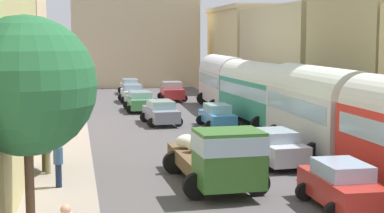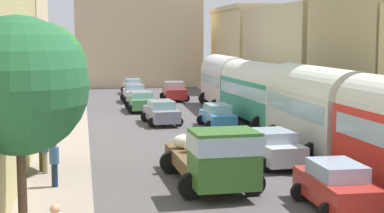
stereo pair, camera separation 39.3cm
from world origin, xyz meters
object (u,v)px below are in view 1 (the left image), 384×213
Objects in this scene: parked_bus_2 at (259,90)px; car_3 at (130,86)px; parked_bus_3 at (223,79)px; cargo_truck_0 at (218,156)px; pedestrian_0 at (58,163)px; pedestrian_3 at (48,151)px; parked_bus_1 at (318,105)px; car_0 at (161,112)px; car_4 at (342,186)px; car_6 at (217,116)px; car_7 at (172,91)px; car_2 at (132,93)px; car_1 at (140,101)px; car_5 at (275,147)px.

car_3 is at bearing 105.55° from parked_bus_2.
parked_bus_3 is at bearing 90.00° from parked_bus_2.
cargo_truck_0 is 3.63× the size of pedestrian_0.
parked_bus_3 reaches higher than pedestrian_3.
parked_bus_1 is 1.99× the size of car_0.
car_4 is (3.27, -3.22, -0.44)m from cargo_truck_0.
car_6 is at bearing -31.32° from car_0.
pedestrian_3 is (-12.39, -2.54, -1.23)m from parked_bus_1.
parked_bus_3 reaches higher than pedestrian_0.
car_0 is at bearing -102.40° from car_7.
pedestrian_3 is at bearing -137.03° from parked_bus_2.
car_2 is 28.91m from pedestrian_0.
car_6 is 0.93× the size of car_7.
car_4 is at bearing -108.77° from parked_bus_1.
car_3 is 7.24m from car_7.
parked_bus_3 is 7.05m from car_7.
parked_bus_2 reaches higher than car_2.
pedestrian_3 is at bearing 153.30° from cargo_truck_0.
parked_bus_3 is at bearing 5.21° from car_1.
pedestrian_3 reaches higher than car_1.
car_2 is at bearing 77.37° from pedestrian_3.
car_1 is at bearing 73.69° from pedestrian_3.
car_0 is 13.09m from car_2.
car_7 is 2.30× the size of pedestrian_0.
car_5 is (3.66, -19.66, 0.02)m from car_1.
parked_bus_1 is 0.85× the size of parked_bus_2.
parked_bus_3 is at bearing 62.34° from pedestrian_0.
pedestrian_3 is at bearing -100.76° from car_3.
car_5 is (3.38, 3.37, -0.44)m from cargo_truck_0.
car_5 is at bearing -98.12° from parked_bus_3.
car_7 is at bearing 89.98° from car_4.
parked_bus_3 is 2.25× the size of car_6.
car_3 is at bearing 89.66° from cargo_truck_0.
car_6 is at bearing 107.84° from parked_bus_1.
pedestrian_0 reaches higher than car_1.
car_4 is 0.99× the size of car_6.
parked_bus_3 is 2.03× the size of car_1.
pedestrian_3 is at bearing -121.10° from parked_bus_3.
cargo_truck_0 reaches higher than car_1.
parked_bus_3 is 6.75m from car_1.
car_5 is 9.37m from pedestrian_0.
car_0 is 1.14× the size of car_2.
car_5 is at bearing 1.75° from pedestrian_3.
parked_bus_1 is at bearing -78.86° from car_3.
parked_bus_1 reaches higher than car_3.
pedestrian_0 is at bearing -100.77° from car_2.
parked_bus_2 is 2.34× the size of car_0.
pedestrian_3 is (-12.39, -20.54, -1.21)m from parked_bus_3.
pedestrian_3 reaches higher than car_6.
car_7 reaches higher than car_0.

